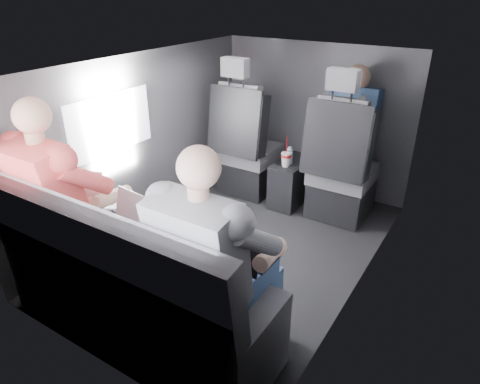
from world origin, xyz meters
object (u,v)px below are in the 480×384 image
Objects in this scene: water_bottle at (289,157)px; front_seat_right at (340,174)px; laptop_white at (91,196)px; front_seat_left at (246,153)px; passenger_rear_left at (68,202)px; center_console at (291,182)px; laptop_black at (241,250)px; soda_cup at (286,159)px; passenger_front_right at (352,124)px; rear_bench at (133,292)px; laptop_silver at (150,220)px; passenger_rear_right at (217,262)px.

front_seat_right is at bearing 5.71° from water_bottle.
laptop_white is (-0.56, -1.61, 0.16)m from water_bottle.
passenger_rear_left is at bearing -93.60° from front_seat_left.
water_bottle is 1.71m from laptop_white.
laptop_black is (0.53, -1.70, 0.43)m from center_console.
soda_cup reaches higher than center_console.
front_seat_right is 1.95m from laptop_white.
water_bottle is 0.20× the size of passenger_front_right.
front_seat_left is at bearing -163.47° from passenger_front_right.
rear_bench is 9.99× the size of water_bottle.
laptop_silver is at bearing -178.01° from laptop_black.
center_console is at bearing 90.00° from rear_bench.
passenger_rear_left is at bearing 170.52° from rear_bench.
rear_bench is 0.67m from laptop_black.
passenger_rear_right is at bearing -13.73° from laptop_silver.
center_console is 1.14× the size of laptop_white.
passenger_rear_left is at bearing -107.95° from water_bottle.
laptop_silver is 0.56m from passenger_rear_right.
passenger_rear_right reaches higher than passenger_front_right.
laptop_white is at bearing -108.13° from center_console.
passenger_rear_right is (0.49, 0.09, 0.33)m from rear_bench.
laptop_silver reaches higher than soda_cup.
passenger_rear_left reaches higher than front_seat_right.
front_seat_right is at bearing -5.07° from center_console.
front_seat_right is at bearing 58.70° from laptop_white.
passenger_rear_right is at bearing -75.08° from center_console.
passenger_rear_right is (1.05, -0.16, 0.00)m from laptop_white.
center_console is 1.98m from passenger_rear_left.
center_console is at bearing 73.03° from passenger_rear_left.
passenger_front_right is at bearing 27.49° from center_console.
laptop_white is 0.33× the size of passenger_rear_left.
front_seat_left reaches higher than passenger_front_right.
passenger_front_right reaches higher than soda_cup.
front_seat_left is 3.00× the size of laptop_white.
laptop_white is at bearing -93.59° from front_seat_left.
water_bottle is 0.45× the size of laptop_silver.
laptop_black is at bearing 1.99° from laptop_silver.
laptop_white is 1.17× the size of laptop_silver.
laptop_silver is at bearing 166.27° from passenger_rear_right.
passenger_front_right is at bearing 64.55° from passenger_rear_left.
passenger_front_right is (-0.11, 1.91, 0.12)m from laptop_black.
front_seat_right is 3.52× the size of laptop_silver.
passenger_rear_right is at bearing -8.53° from laptop_white.
front_seat_left is at bearing -174.93° from center_console.
front_seat_right is 0.45m from water_bottle.
passenger_rear_left reaches higher than rear_bench.
laptop_white is at bearing -121.30° from front_seat_right.
passenger_front_right is at bearing 92.03° from passenger_rear_right.
front_seat_left is at bearing 103.31° from rear_bench.
laptop_black is at bearing 76.76° from passenger_rear_right.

